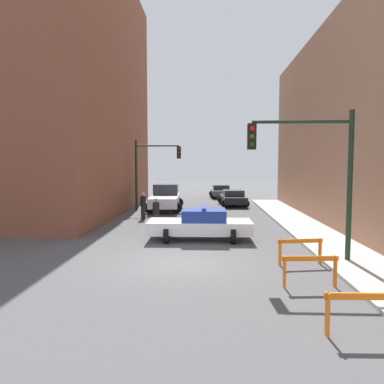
{
  "coord_description": "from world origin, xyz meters",
  "views": [
    {
      "loc": [
        1.0,
        -12.84,
        3.49
      ],
      "look_at": [
        0.17,
        5.98,
        2.05
      ],
      "focal_mm": 35.0,
      "sensor_mm": 36.0,
      "label": 1
    }
  ],
  "objects_px": {
    "police_car": "(201,224)",
    "parked_car_mid": "(221,191)",
    "parked_car_near": "(233,198)",
    "barrier_mid": "(310,266)",
    "pedestrian_corner": "(143,205)",
    "traffic_light_far": "(151,165)",
    "barrier_front": "(364,307)",
    "traffic_light_near": "(316,162)",
    "barrier_back": "(300,247)",
    "pedestrian_crossing": "(156,213)",
    "white_truck": "(165,198)"
  },
  "relations": [
    {
      "from": "parked_car_mid",
      "to": "barrier_mid",
      "type": "height_order",
      "value": "parked_car_mid"
    },
    {
      "from": "white_truck",
      "to": "pedestrian_crossing",
      "type": "distance_m",
      "value": 8.15
    },
    {
      "from": "parked_car_near",
      "to": "barrier_mid",
      "type": "distance_m",
      "value": 20.38
    },
    {
      "from": "parked_car_near",
      "to": "pedestrian_corner",
      "type": "distance_m",
      "value": 9.82
    },
    {
      "from": "police_car",
      "to": "barrier_back",
      "type": "relative_size",
      "value": 2.98
    },
    {
      "from": "traffic_light_near",
      "to": "barrier_mid",
      "type": "bearing_deg",
      "value": -107.76
    },
    {
      "from": "traffic_light_far",
      "to": "parked_car_near",
      "type": "bearing_deg",
      "value": 25.8
    },
    {
      "from": "traffic_light_far",
      "to": "barrier_front",
      "type": "height_order",
      "value": "traffic_light_far"
    },
    {
      "from": "parked_car_mid",
      "to": "pedestrian_corner",
      "type": "height_order",
      "value": "pedestrian_corner"
    },
    {
      "from": "police_car",
      "to": "barrier_mid",
      "type": "xyz_separation_m",
      "value": [
        3.2,
        -6.49,
        -0.11
      ]
    },
    {
      "from": "parked_car_mid",
      "to": "pedestrian_crossing",
      "type": "xyz_separation_m",
      "value": [
        -4.03,
        -18.46,
        0.19
      ]
    },
    {
      "from": "white_truck",
      "to": "traffic_light_far",
      "type": "bearing_deg",
      "value": 177.36
    },
    {
      "from": "pedestrian_crossing",
      "to": "barrier_back",
      "type": "height_order",
      "value": "pedestrian_crossing"
    },
    {
      "from": "pedestrian_corner",
      "to": "barrier_back",
      "type": "distance_m",
      "value": 12.61
    },
    {
      "from": "traffic_light_far",
      "to": "barrier_front",
      "type": "distance_m",
      "value": 21.79
    },
    {
      "from": "traffic_light_near",
      "to": "parked_car_near",
      "type": "relative_size",
      "value": 1.18
    },
    {
      "from": "barrier_front",
      "to": "barrier_mid",
      "type": "distance_m",
      "value": 3.0
    },
    {
      "from": "police_car",
      "to": "barrier_mid",
      "type": "bearing_deg",
      "value": -154.41
    },
    {
      "from": "police_car",
      "to": "pedestrian_corner",
      "type": "bearing_deg",
      "value": 30.48
    },
    {
      "from": "barrier_back",
      "to": "barrier_front",
      "type": "bearing_deg",
      "value": -90.36
    },
    {
      "from": "traffic_light_far",
      "to": "white_truck",
      "type": "bearing_deg",
      "value": -0.35
    },
    {
      "from": "pedestrian_crossing",
      "to": "parked_car_mid",
      "type": "bearing_deg",
      "value": 37.38
    },
    {
      "from": "traffic_light_far",
      "to": "police_car",
      "type": "bearing_deg",
      "value": -69.88
    },
    {
      "from": "traffic_light_far",
      "to": "barrier_front",
      "type": "relative_size",
      "value": 3.25
    },
    {
      "from": "parked_car_mid",
      "to": "traffic_light_far",
      "type": "bearing_deg",
      "value": -120.54
    },
    {
      "from": "parked_car_mid",
      "to": "pedestrian_crossing",
      "type": "bearing_deg",
      "value": -104.52
    },
    {
      "from": "pedestrian_crossing",
      "to": "barrier_back",
      "type": "distance_m",
      "value": 9.01
    },
    {
      "from": "traffic_light_near",
      "to": "police_car",
      "type": "relative_size",
      "value": 1.1
    },
    {
      "from": "police_car",
      "to": "barrier_front",
      "type": "relative_size",
      "value": 2.95
    },
    {
      "from": "barrier_front",
      "to": "parked_car_near",
      "type": "bearing_deg",
      "value": 92.69
    },
    {
      "from": "barrier_mid",
      "to": "pedestrian_corner",
      "type": "bearing_deg",
      "value": 118.7
    },
    {
      "from": "white_truck",
      "to": "parked_car_mid",
      "type": "xyz_separation_m",
      "value": [
        4.48,
        10.31,
        -0.23
      ]
    },
    {
      "from": "parked_car_near",
      "to": "parked_car_mid",
      "type": "relative_size",
      "value": 1.01
    },
    {
      "from": "parked_car_mid",
      "to": "barrier_mid",
      "type": "relative_size",
      "value": 2.73
    },
    {
      "from": "traffic_light_near",
      "to": "barrier_front",
      "type": "bearing_deg",
      "value": -96.0
    },
    {
      "from": "police_car",
      "to": "parked_car_mid",
      "type": "height_order",
      "value": "police_car"
    },
    {
      "from": "traffic_light_far",
      "to": "barrier_back",
      "type": "relative_size",
      "value": 3.28
    },
    {
      "from": "parked_car_near",
      "to": "pedestrian_crossing",
      "type": "relative_size",
      "value": 2.66
    },
    {
      "from": "parked_car_near",
      "to": "pedestrian_crossing",
      "type": "height_order",
      "value": "pedestrian_crossing"
    },
    {
      "from": "police_car",
      "to": "pedestrian_corner",
      "type": "xyz_separation_m",
      "value": [
        -3.75,
        6.2,
        0.14
      ]
    },
    {
      "from": "barrier_front",
      "to": "barrier_back",
      "type": "xyz_separation_m",
      "value": [
        0.03,
        5.37,
        0.0
      ]
    },
    {
      "from": "traffic_light_far",
      "to": "barrier_mid",
      "type": "relative_size",
      "value": 3.25
    },
    {
      "from": "traffic_light_near",
      "to": "pedestrian_corner",
      "type": "xyz_separation_m",
      "value": [
        -7.82,
        9.98,
        -2.67
      ]
    },
    {
      "from": "traffic_light_near",
      "to": "barrier_front",
      "type": "xyz_separation_m",
      "value": [
        -0.6,
        -5.7,
        -2.91
      ]
    },
    {
      "from": "white_truck",
      "to": "barrier_front",
      "type": "height_order",
      "value": "white_truck"
    },
    {
      "from": "traffic_light_far",
      "to": "parked_car_mid",
      "type": "distance_m",
      "value": 12.02
    },
    {
      "from": "police_car",
      "to": "traffic_light_near",
      "type": "bearing_deg",
      "value": -133.51
    },
    {
      "from": "barrier_front",
      "to": "barrier_mid",
      "type": "relative_size",
      "value": 1.0
    },
    {
      "from": "pedestrian_corner",
      "to": "pedestrian_crossing",
      "type": "bearing_deg",
      "value": 59.83
    },
    {
      "from": "white_truck",
      "to": "parked_car_near",
      "type": "distance_m",
      "value": 6.1
    }
  ]
}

